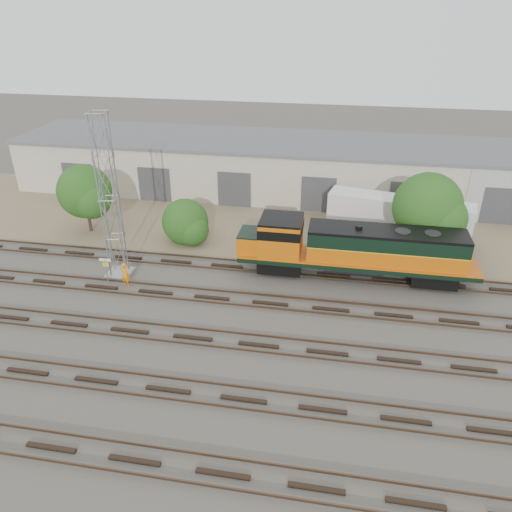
% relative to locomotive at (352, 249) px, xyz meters
% --- Properties ---
extents(ground, '(140.00, 140.00, 0.00)m').
position_rel_locomotive_xyz_m(ground, '(-5.17, -6.00, -2.32)').
color(ground, '#47423A').
rests_on(ground, ground).
extents(dirt_strip, '(80.00, 16.00, 0.02)m').
position_rel_locomotive_xyz_m(dirt_strip, '(-5.17, 9.00, -2.31)').
color(dirt_strip, '#726047').
rests_on(dirt_strip, ground).
extents(tracks, '(80.00, 20.40, 0.28)m').
position_rel_locomotive_xyz_m(tracks, '(-5.17, -9.00, -2.24)').
color(tracks, black).
rests_on(tracks, ground).
extents(warehouse, '(58.40, 10.40, 5.30)m').
position_rel_locomotive_xyz_m(warehouse, '(-5.12, 16.98, 0.33)').
color(warehouse, beige).
rests_on(warehouse, ground).
extents(locomotive, '(16.77, 2.94, 4.03)m').
position_rel_locomotive_xyz_m(locomotive, '(0.00, 0.00, 0.00)').
color(locomotive, black).
rests_on(locomotive, tracks).
extents(signal_tower, '(1.73, 1.73, 11.72)m').
position_rel_locomotive_xyz_m(signal_tower, '(-16.66, -2.44, 3.39)').
color(signal_tower, gray).
rests_on(signal_tower, ground).
extents(sign_post, '(0.82, 0.10, 2.01)m').
position_rel_locomotive_xyz_m(sign_post, '(-16.94, -3.82, -0.91)').
color(sign_post, gray).
rests_on(sign_post, ground).
extents(worker, '(0.75, 0.60, 1.79)m').
position_rel_locomotive_xyz_m(worker, '(-15.54, -3.88, -1.42)').
color(worker, orange).
rests_on(worker, ground).
extents(semi_trailer, '(11.78, 4.64, 3.55)m').
position_rel_locomotive_xyz_m(semi_trailer, '(3.99, 7.37, -0.08)').
color(semi_trailer, silver).
rests_on(semi_trailer, ground).
extents(tree_west, '(4.73, 4.51, 5.90)m').
position_rel_locomotive_xyz_m(tree_west, '(-22.04, 4.05, 1.20)').
color(tree_west, '#382619').
rests_on(tree_west, ground).
extents(tree_mid, '(4.01, 3.82, 3.82)m').
position_rel_locomotive_xyz_m(tree_mid, '(-13.34, 3.76, -0.74)').
color(tree_mid, '#382619').
rests_on(tree_mid, ground).
extents(tree_east, '(5.37, 5.11, 6.90)m').
position_rel_locomotive_xyz_m(tree_east, '(5.51, 3.66, 1.89)').
color(tree_east, '#382619').
rests_on(tree_east, ground).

